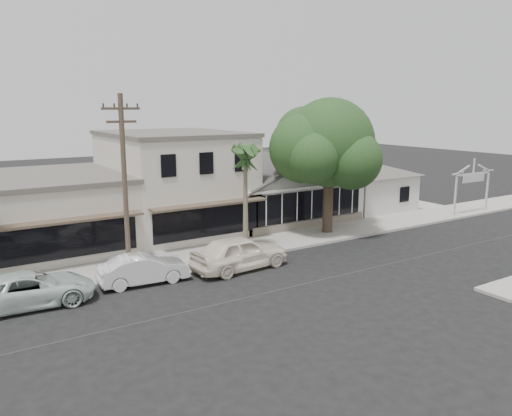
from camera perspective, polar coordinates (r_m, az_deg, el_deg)
ground at (r=25.70m, az=9.32°, el=-7.70°), size 140.00×140.00×0.00m
sidewalk_north at (r=27.40m, az=-13.27°, el=-6.47°), size 90.00×3.50×0.15m
corner_shop at (r=37.63m, az=2.53°, el=2.67°), size 10.40×8.60×5.10m
side_cottage at (r=42.29m, az=12.44°, el=1.86°), size 6.00×6.00×3.00m
arch_sign at (r=42.13m, az=23.57°, el=3.41°), size 4.12×0.12×3.95m
row_building_near at (r=34.58m, az=-9.41°, el=2.80°), size 8.00×10.00×6.50m
row_building_midnear at (r=32.41m, az=-24.12°, el=-0.70°), size 10.00×10.00×4.20m
utility_pole at (r=24.59m, az=-14.77°, el=2.72°), size 1.80×0.24×9.00m
car_0 at (r=26.17m, az=-1.88°, el=-5.11°), size 5.45×2.54×1.81m
car_1 at (r=24.77m, az=-12.72°, el=-6.84°), size 4.42×1.86×1.42m
car_2 at (r=23.61m, az=-24.40°, el=-8.46°), size 5.46×2.79×1.48m
shade_tree at (r=33.07m, az=8.01°, el=7.12°), size 8.11×7.33×8.99m
palm_east at (r=27.77m, az=-1.23°, el=5.94°), size 3.06×3.06×6.70m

